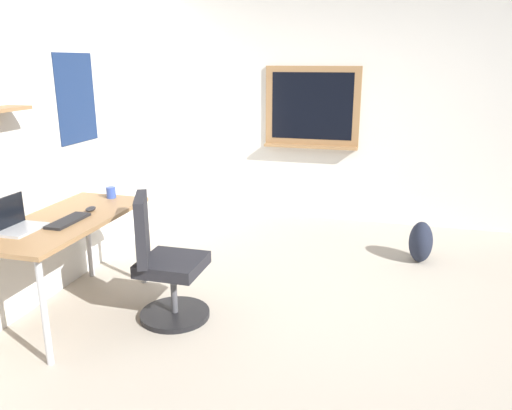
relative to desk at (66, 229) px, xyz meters
name	(u,v)px	position (x,y,z in m)	size (l,w,h in m)	color
ground_plane	(351,317)	(0.49, -2.05, -0.68)	(5.20, 5.20, 0.00)	#ADA393
wall_back	(52,132)	(0.48, 0.40, 0.62)	(5.00, 0.30, 2.60)	silver
wall_right	(373,111)	(2.94, -2.03, 0.62)	(0.22, 5.00, 2.60)	silver
desk	(66,229)	(0.00, 0.00, 0.00)	(1.38, 0.64, 0.76)	#997047
office_chair	(164,267)	(0.11, -0.71, -0.27)	(0.54, 0.56, 0.95)	black
laptop	(16,222)	(-0.31, 0.15, 0.13)	(0.31, 0.21, 0.23)	#ADAFB5
keyboard	(68,221)	(-0.07, -0.08, 0.09)	(0.37, 0.13, 0.02)	black
computer_mouse	(91,209)	(0.21, -0.08, 0.10)	(0.10, 0.06, 0.03)	#262628
coffee_mug	(111,192)	(0.59, -0.03, 0.13)	(0.08, 0.08, 0.09)	#334CA5
backpack	(421,242)	(1.76, -2.59, -0.48)	(0.32, 0.22, 0.39)	#1E2333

